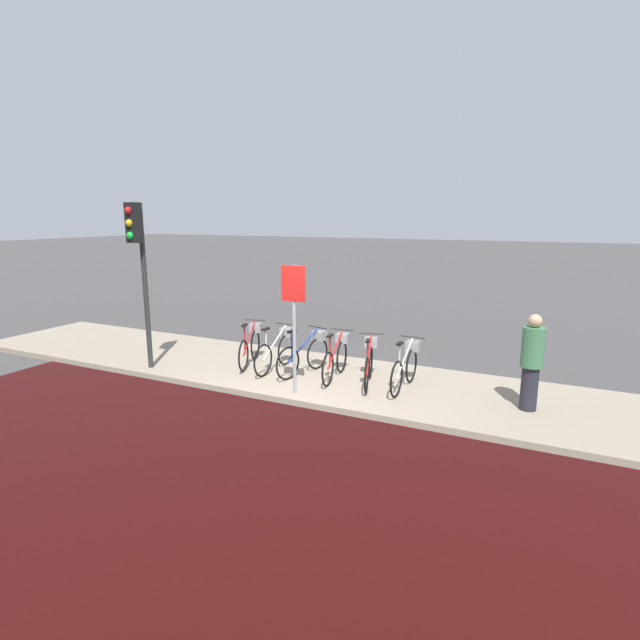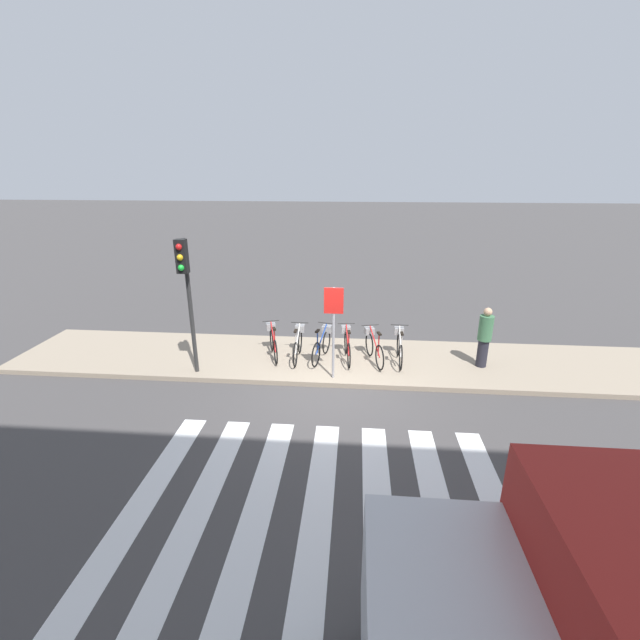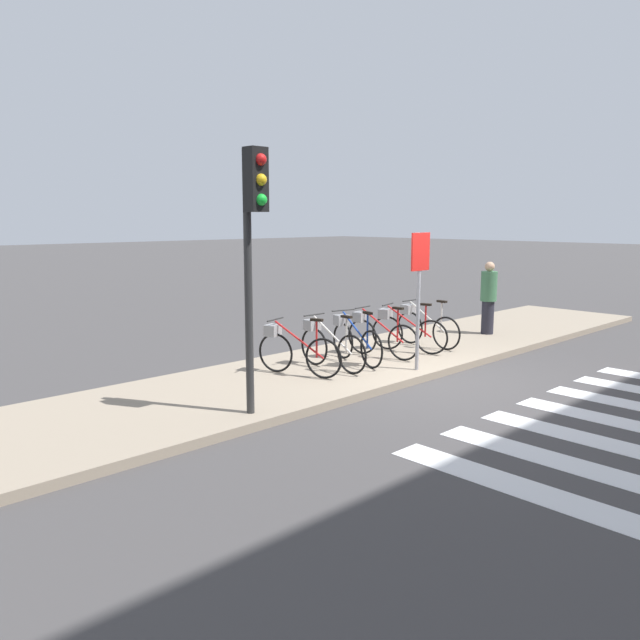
# 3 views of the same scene
# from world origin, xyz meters

# --- Properties ---
(ground_plane) EXTENTS (120.00, 120.00, 0.00)m
(ground_plane) POSITION_xyz_m (0.00, 0.00, 0.00)
(ground_plane) COLOR #423F3F
(sidewalk) EXTENTS (16.93, 2.83, 0.12)m
(sidewalk) POSITION_xyz_m (0.00, 1.41, 0.06)
(sidewalk) COLOR gray
(sidewalk) RESTS_ON ground_plane
(parked_bicycle_0) EXTENTS (0.60, 1.45, 0.93)m
(parked_bicycle_0) POSITION_xyz_m (-1.67, 1.45, 0.54)
(parked_bicycle_0) COLOR black
(parked_bicycle_0) RESTS_ON sidewalk
(parked_bicycle_1) EXTENTS (0.46, 1.51, 0.93)m
(parked_bicycle_1) POSITION_xyz_m (-0.98, 1.37, 0.54)
(parked_bicycle_1) COLOR black
(parked_bicycle_1) RESTS_ON sidewalk
(parked_bicycle_2) EXTENTS (0.52, 1.48, 0.93)m
(parked_bicycle_2) POSITION_xyz_m (-0.34, 1.40, 0.54)
(parked_bicycle_2) COLOR black
(parked_bicycle_2) RESTS_ON sidewalk
(parked_bicycle_3) EXTENTS (0.46, 1.50, 0.93)m
(parked_bicycle_3) POSITION_xyz_m (0.29, 1.41, 0.54)
(parked_bicycle_3) COLOR black
(parked_bicycle_3) RESTS_ON sidewalk
(parked_bicycle_4) EXTENTS (0.56, 1.46, 0.93)m
(parked_bicycle_4) POSITION_xyz_m (0.97, 1.35, 0.54)
(parked_bicycle_4) COLOR black
(parked_bicycle_4) RESTS_ON sidewalk
(parked_bicycle_5) EXTENTS (0.46, 1.51, 0.93)m
(parked_bicycle_5) POSITION_xyz_m (1.65, 1.41, 0.54)
(parked_bicycle_5) COLOR black
(parked_bicycle_5) RESTS_ON sidewalk
(pedestrian) EXTENTS (0.34, 0.34, 1.54)m
(pedestrian) POSITION_xyz_m (3.69, 1.25, 0.92)
(pedestrian) COLOR #23232D
(pedestrian) RESTS_ON sidewalk
(traffic_light) EXTENTS (0.24, 0.40, 3.27)m
(traffic_light) POSITION_xyz_m (-3.37, 0.24, 2.48)
(traffic_light) COLOR #2D2D2D
(traffic_light) RESTS_ON sidewalk
(sign_post) EXTENTS (0.44, 0.07, 2.22)m
(sign_post) POSITION_xyz_m (-0.01, 0.29, 1.63)
(sign_post) COLOR #99999E
(sign_post) RESTS_ON sidewalk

